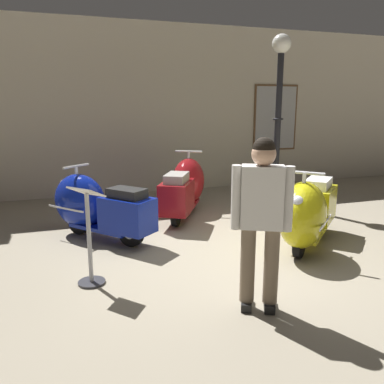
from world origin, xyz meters
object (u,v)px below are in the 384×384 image
scooter_2 (307,212)px  info_stanchion (89,244)px  scooter_1 (185,186)px  scooter_0 (94,206)px  visitor_0 (261,213)px  lamppost (279,104)px

scooter_2 → info_stanchion: size_ratio=1.53×
scooter_1 → info_stanchion: size_ratio=1.68×
scooter_0 → visitor_0: size_ratio=1.00×
scooter_1 → lamppost: size_ratio=0.58×
lamppost → scooter_0: bearing=-164.4°
visitor_0 → info_stanchion: bearing=80.5°
visitor_0 → scooter_0: bearing=52.8°
scooter_2 → lamppost: lamppost is taller
lamppost → info_stanchion: size_ratio=2.91×
scooter_0 → scooter_2: (2.54, -1.27, 0.02)m
scooter_0 → lamppost: size_ratio=0.52×
scooter_1 → visitor_0: (-0.31, -3.23, 0.42)m
info_stanchion → scooter_2: bearing=4.0°
visitor_0 → info_stanchion: size_ratio=1.50×
scooter_2 → lamppost: bearing=-153.9°
lamppost → info_stanchion: (-3.52, -2.40, -1.40)m
lamppost → visitor_0: size_ratio=1.94×
scooter_0 → info_stanchion: bearing=133.7°
info_stanchion → scooter_1: bearing=52.5°
scooter_1 → lamppost: (1.81, 0.18, 1.35)m
lamppost → visitor_0: lamppost is taller
scooter_1 → visitor_0: visitor_0 is taller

